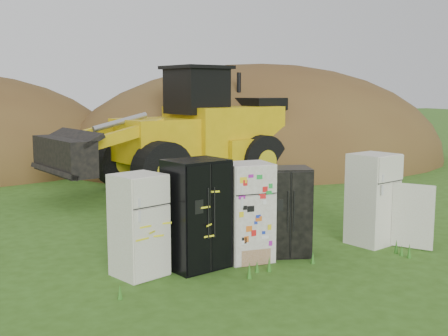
% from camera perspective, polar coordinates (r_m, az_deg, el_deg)
% --- Properties ---
extents(ground, '(120.00, 120.00, 0.00)m').
position_cam_1_polar(ground, '(10.68, 4.79, -8.97)').
color(ground, '#305416').
rests_on(ground, ground).
extents(fridge_leftmost, '(0.97, 0.95, 1.73)m').
position_cam_1_polar(fridge_leftmost, '(9.52, -8.67, -5.76)').
color(fridge_leftmost, silver).
rests_on(fridge_leftmost, ground).
extents(fridge_black_side, '(1.17, 1.02, 1.92)m').
position_cam_1_polar(fridge_black_side, '(9.82, -2.83, -4.69)').
color(fridge_black_side, black).
rests_on(fridge_black_side, ground).
extents(fridge_sticker, '(0.84, 0.79, 1.80)m').
position_cam_1_polar(fridge_sticker, '(10.25, 2.44, -4.47)').
color(fridge_sticker, white).
rests_on(fridge_sticker, ground).
extents(fridge_dark_mid, '(1.02, 0.92, 1.67)m').
position_cam_1_polar(fridge_dark_mid, '(10.65, 6.36, -4.39)').
color(fridge_dark_mid, black).
rests_on(fridge_dark_mid, ground).
extents(fridge_open_door, '(1.01, 0.97, 1.83)m').
position_cam_1_polar(fridge_open_door, '(11.70, 14.85, -3.06)').
color(fridge_open_door, silver).
rests_on(fridge_open_door, ground).
extents(wheel_loader, '(8.45, 5.01, 3.83)m').
position_cam_1_polar(wheel_loader, '(17.31, -5.41, 4.04)').
color(wheel_loader, gold).
rests_on(wheel_loader, ground).
extents(dirt_mound_right, '(16.94, 12.42, 8.32)m').
position_cam_1_polar(dirt_mound_right, '(24.28, 3.76, 0.69)').
color(dirt_mound_right, '#4E3219').
rests_on(dirt_mound_right, ground).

